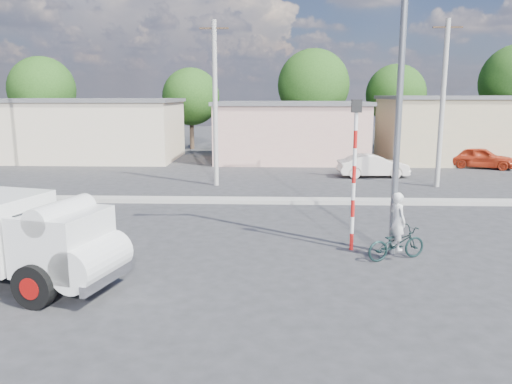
{
  "coord_description": "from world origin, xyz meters",
  "views": [
    {
      "loc": [
        0.91,
        -12.69,
        4.48
      ],
      "look_at": [
        0.31,
        3.62,
        1.3
      ],
      "focal_mm": 35.0,
      "sensor_mm": 36.0,
      "label": 1
    }
  ],
  "objects_px": {
    "traffic_pole": "(354,162)",
    "streetlight": "(395,77)",
    "car_cream": "(373,166)",
    "bicycle": "(396,243)",
    "truck": "(11,237)",
    "cyclist": "(397,232)",
    "car_red": "(480,157)"
  },
  "relations": [
    {
      "from": "truck",
      "to": "streetlight",
      "type": "relative_size",
      "value": 0.62
    },
    {
      "from": "cyclist",
      "to": "streetlight",
      "type": "distance_m",
      "value": 4.2
    },
    {
      "from": "cyclist",
      "to": "traffic_pole",
      "type": "distance_m",
      "value": 2.27
    },
    {
      "from": "traffic_pole",
      "to": "cyclist",
      "type": "bearing_deg",
      "value": -37.86
    },
    {
      "from": "car_cream",
      "to": "cyclist",
      "type": "bearing_deg",
      "value": 167.11
    },
    {
      "from": "traffic_pole",
      "to": "streetlight",
      "type": "distance_m",
      "value": 2.56
    },
    {
      "from": "car_red",
      "to": "traffic_pole",
      "type": "xyz_separation_m",
      "value": [
        -10.53,
        -17.1,
        1.93
      ]
    },
    {
      "from": "traffic_pole",
      "to": "streetlight",
      "type": "xyz_separation_m",
      "value": [
        0.94,
        -0.3,
        2.37
      ]
    },
    {
      "from": "bicycle",
      "to": "streetlight",
      "type": "height_order",
      "value": "streetlight"
    },
    {
      "from": "truck",
      "to": "cyclist",
      "type": "height_order",
      "value": "truck"
    },
    {
      "from": "traffic_pole",
      "to": "streetlight",
      "type": "relative_size",
      "value": 0.48
    },
    {
      "from": "bicycle",
      "to": "car_cream",
      "type": "relative_size",
      "value": 0.46
    },
    {
      "from": "cyclist",
      "to": "traffic_pole",
      "type": "relative_size",
      "value": 0.37
    },
    {
      "from": "bicycle",
      "to": "cyclist",
      "type": "relative_size",
      "value": 1.11
    },
    {
      "from": "streetlight",
      "to": "truck",
      "type": "bearing_deg",
      "value": -163.27
    },
    {
      "from": "truck",
      "to": "car_red",
      "type": "distance_m",
      "value": 27.75
    },
    {
      "from": "car_cream",
      "to": "traffic_pole",
      "type": "bearing_deg",
      "value": 162.08
    },
    {
      "from": "car_cream",
      "to": "car_red",
      "type": "distance_m",
      "value": 8.24
    },
    {
      "from": "car_red",
      "to": "traffic_pole",
      "type": "distance_m",
      "value": 20.17
    },
    {
      "from": "truck",
      "to": "car_cream",
      "type": "height_order",
      "value": "truck"
    },
    {
      "from": "car_red",
      "to": "streetlight",
      "type": "xyz_separation_m",
      "value": [
        -9.59,
        -17.4,
        4.29
      ]
    },
    {
      "from": "truck",
      "to": "bicycle",
      "type": "distance_m",
      "value": 9.85
    },
    {
      "from": "cyclist",
      "to": "car_red",
      "type": "bearing_deg",
      "value": -49.29
    },
    {
      "from": "traffic_pole",
      "to": "car_red",
      "type": "bearing_deg",
      "value": 58.39
    },
    {
      "from": "cyclist",
      "to": "car_red",
      "type": "relative_size",
      "value": 0.41
    },
    {
      "from": "bicycle",
      "to": "cyclist",
      "type": "height_order",
      "value": "cyclist"
    },
    {
      "from": "streetlight",
      "to": "car_red",
      "type": "bearing_deg",
      "value": 61.15
    },
    {
      "from": "bicycle",
      "to": "traffic_pole",
      "type": "bearing_deg",
      "value": 30.57
    },
    {
      "from": "car_cream",
      "to": "streetlight",
      "type": "height_order",
      "value": "streetlight"
    },
    {
      "from": "truck",
      "to": "streetlight",
      "type": "height_order",
      "value": "streetlight"
    },
    {
      "from": "traffic_pole",
      "to": "streetlight",
      "type": "bearing_deg",
      "value": -17.73
    },
    {
      "from": "car_cream",
      "to": "car_red",
      "type": "relative_size",
      "value": 0.98
    }
  ]
}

